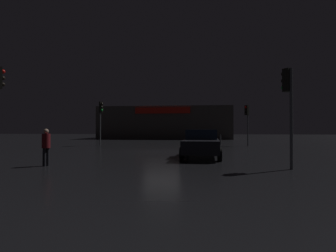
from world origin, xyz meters
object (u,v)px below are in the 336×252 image
Objects in this scene: traffic_signal_opposite at (288,94)px; car_near at (202,143)px; traffic_signal_cross_left at (247,115)px; store_building at (166,123)px; traffic_signal_main at (101,112)px; pedestrian at (46,144)px.

traffic_signal_opposite is 0.87× the size of car_near.
car_near is at bearing -112.76° from traffic_signal_cross_left.
traffic_signal_opposite reaches higher than traffic_signal_cross_left.
traffic_signal_opposite is 1.05× the size of traffic_signal_cross_left.
traffic_signal_cross_left is (9.74, -18.74, 0.32)m from store_building.
traffic_signal_main reaches higher than car_near.
traffic_signal_main reaches higher than pedestrian.
store_building is at bearing 104.76° from traffic_signal_opposite.
traffic_signal_opposite is at bearing -48.50° from car_near.
car_near is at bearing 131.50° from traffic_signal_opposite.
store_building is at bearing 100.38° from car_near.
store_building reaches higher than traffic_signal_cross_left.
store_building is 29.74m from car_near.
store_building is at bearing 117.47° from traffic_signal_cross_left.
traffic_signal_cross_left is at bearing 52.65° from pedestrian.
traffic_signal_main is 18.59m from traffic_signal_opposite.
traffic_signal_opposite is (12.74, -13.54, -0.21)m from traffic_signal_main.
car_near is (-4.39, -10.47, -2.10)m from traffic_signal_cross_left.
traffic_signal_cross_left is at bearing 85.76° from traffic_signal_opposite.
car_near is at bearing -79.62° from store_building.
store_building is 19.86m from traffic_signal_main.
store_building reaches higher than pedestrian.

